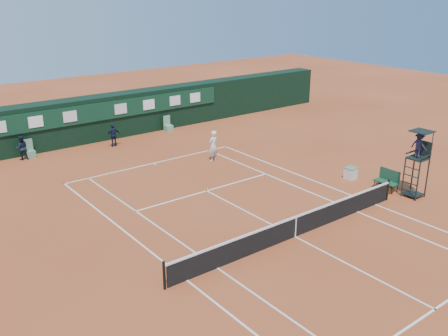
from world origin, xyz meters
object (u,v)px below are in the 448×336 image
at_px(tennis_net, 296,226).
at_px(player, 213,146).
at_px(cooler, 351,173).
at_px(player_bench, 388,179).
at_px(umpire_chair, 419,150).

xyz_separation_m(tennis_net, player, (3.15, 10.08, 0.44)).
xyz_separation_m(cooler, player, (-4.19, 7.07, 0.62)).
distance_m(player_bench, player, 10.27).
relative_size(umpire_chair, cooler, 5.30).
bearing_deg(tennis_net, cooler, 22.33).
height_order(umpire_chair, cooler, umpire_chair).
height_order(umpire_chair, player_bench, umpire_chair).
bearing_deg(umpire_chair, player_bench, 101.19).
distance_m(cooler, player, 8.24).
bearing_deg(player, cooler, 106.23).
bearing_deg(player, player_bench, 101.03).
bearing_deg(cooler, player, 120.64).
relative_size(tennis_net, player_bench, 10.75).
relative_size(player_bench, player, 0.63).
distance_m(umpire_chair, player_bench, 2.31).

